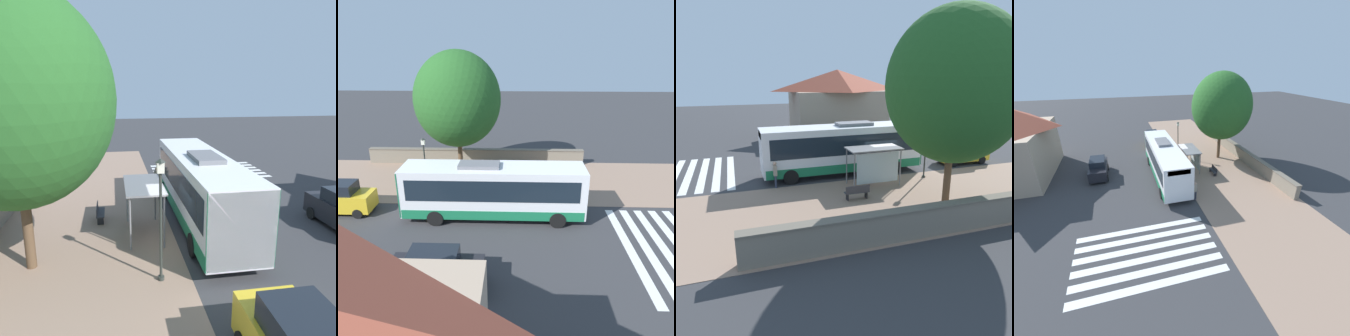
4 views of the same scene
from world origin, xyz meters
TOP-DOWN VIEW (x-y plane):
  - ground_plane at (0.00, 0.00)m, footprint 120.00×120.00m
  - sidewalk_plaza at (-4.50, 0.00)m, footprint 9.00×44.00m
  - crosswalk_stripes at (5.00, 12.50)m, footprint 9.00×5.25m
  - stone_wall at (-8.55, 0.00)m, footprint 0.60×20.00m
  - bus at (1.64, 2.38)m, footprint 2.67×11.40m
  - bus_shelter at (-1.51, 1.32)m, footprint 1.75×3.44m
  - pedestrian at (0.05, 7.42)m, footprint 0.34×0.23m
  - bench at (-3.50, 3.26)m, footprint 0.40×1.45m
  - street_lamp_near at (-1.12, -2.65)m, footprint 0.28×0.28m
  - shade_tree at (-5.94, -0.97)m, footprint 6.99×6.99m
  - parked_car_behind_bus at (1.31, -7.71)m, footprint 1.87×4.07m
  - parked_car_far_lane at (8.41, 0.25)m, footprint 1.88×4.27m

SIDE VIEW (x-z plane):
  - ground_plane at x=0.00m, z-range 0.00..0.00m
  - crosswalk_stripes at x=5.00m, z-range 0.00..0.01m
  - sidewalk_plaza at x=-4.50m, z-range 0.00..0.02m
  - bench at x=-3.50m, z-range 0.03..0.91m
  - stone_wall at x=-8.55m, z-range 0.01..1.43m
  - parked_car_far_lane at x=8.41m, z-range -0.03..1.90m
  - parked_car_behind_bus at x=1.31m, z-range -0.04..2.08m
  - pedestrian at x=0.05m, z-range 0.16..1.89m
  - bus at x=1.64m, z-range 0.06..3.76m
  - bus_shelter at x=-1.51m, z-range 0.83..3.32m
  - street_lamp_near at x=-1.12m, z-range 0.41..4.94m
  - shade_tree at x=-5.94m, z-range 1.27..11.51m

